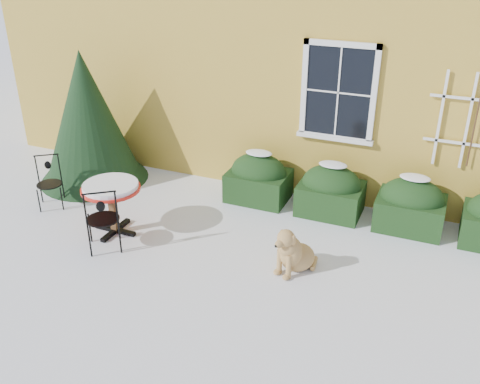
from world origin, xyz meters
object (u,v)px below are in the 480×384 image
at_px(bistro_table, 111,192).
at_px(patio_chair_near, 103,219).
at_px(evergreen_shrub, 89,130).
at_px(dog, 293,253).
at_px(patio_chair_far, 49,182).

xyz_separation_m(bistro_table, patio_chair_near, (0.16, -0.47, -0.19)).
distance_m(evergreen_shrub, dog, 4.75).
distance_m(patio_chair_near, dog, 2.83).
xyz_separation_m(bistro_table, dog, (2.93, 0.07, -0.41)).
bearing_deg(patio_chair_near, evergreen_shrub, -86.71).
bearing_deg(patio_chair_near, bistro_table, -108.29).
distance_m(evergreen_shrub, bistro_table, 2.20).
height_order(evergreen_shrub, patio_chair_near, evergreen_shrub).
distance_m(patio_chair_far, dog, 4.49).
bearing_deg(patio_chair_far, bistro_table, -48.73).
xyz_separation_m(evergreen_shrub, dog, (4.47, -1.47, -0.70)).
relative_size(evergreen_shrub, bistro_table, 2.69).
height_order(patio_chair_far, dog, patio_chair_far).
xyz_separation_m(evergreen_shrub, bistro_table, (1.54, -1.54, -0.28)).
bearing_deg(bistro_table, dog, 1.43).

